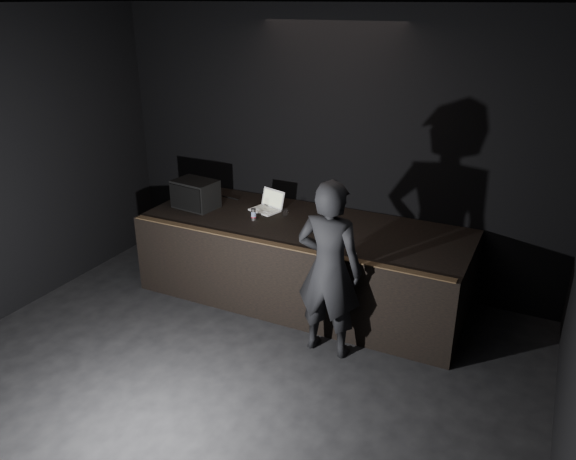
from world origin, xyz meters
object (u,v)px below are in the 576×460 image
at_px(stage_monitor, 195,194).
at_px(person, 329,269).
at_px(stage_riser, 303,261).
at_px(beer_can, 254,214).
at_px(laptop, 268,205).

height_order(stage_monitor, person, person).
distance_m(stage_riser, beer_can, 0.85).
xyz_separation_m(laptop, person, (1.34, -1.20, -0.10)).
distance_m(beer_can, person, 1.55).
height_order(laptop, beer_can, laptop).
distance_m(laptop, beer_can, 0.40).
distance_m(laptop, person, 1.80).
height_order(stage_monitor, laptop, stage_monitor).
relative_size(stage_riser, laptop, 9.21).
height_order(stage_riser, beer_can, beer_can).
bearing_deg(person, stage_monitor, -21.13).
bearing_deg(person, stage_riser, -52.97).
bearing_deg(stage_riser, person, -52.78).
xyz_separation_m(stage_monitor, beer_can, (0.90, -0.06, -0.11)).
distance_m(stage_riser, stage_monitor, 1.66).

